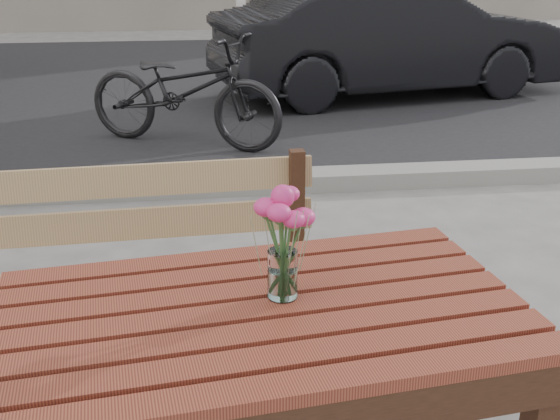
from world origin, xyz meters
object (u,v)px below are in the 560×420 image
(main_vase, at_px, (283,229))
(parked_car, at_px, (390,38))
(bicycle, at_px, (183,90))
(main_table, at_px, (263,353))

(main_vase, height_order, parked_car, parked_car)
(main_vase, relative_size, bicycle, 0.17)
(parked_car, bearing_deg, main_vase, 150.44)
(bicycle, bearing_deg, main_vase, -147.77)
(main_table, height_order, bicycle, bicycle)
(main_table, bearing_deg, parked_car, 64.43)
(main_vase, bearing_deg, parked_car, 71.98)
(parked_car, distance_m, bicycle, 2.90)
(bicycle, bearing_deg, main_table, -148.53)
(main_table, relative_size, parked_car, 0.36)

